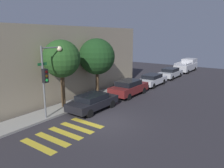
{
  "coord_description": "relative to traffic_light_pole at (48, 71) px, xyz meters",
  "views": [
    {
      "loc": [
        -10.68,
        -8.33,
        5.61
      ],
      "look_at": [
        3.79,
        2.1,
        1.6
      ],
      "focal_mm": 35.0,
      "sensor_mm": 36.0,
      "label": 1
    }
  ],
  "objects": [
    {
      "name": "ground_plane",
      "position": [
        1.64,
        -3.37,
        -3.31
      ],
      "size": [
        60.0,
        60.0,
        0.0
      ],
      "primitive_type": "plane",
      "color": "#2D2B30"
    },
    {
      "name": "sidewalk",
      "position": [
        1.64,
        0.81,
        -3.24
      ],
      "size": [
        26.0,
        1.95,
        0.14
      ],
      "primitive_type": "cube",
      "color": "gray",
      "rests_on": "ground"
    },
    {
      "name": "building_row",
      "position": [
        1.64,
        5.18,
        -0.12
      ],
      "size": [
        26.0,
        6.0,
        6.38
      ],
      "primitive_type": "cube",
      "color": "gray",
      "rests_on": "ground"
    },
    {
      "name": "crosswalk",
      "position": [
        -1.05,
        -2.57,
        -3.31
      ],
      "size": [
        4.22,
        2.6,
        0.0
      ],
      "color": "gold",
      "rests_on": "ground"
    },
    {
      "name": "traffic_light_pole",
      "position": [
        0.0,
        0.0,
        0.0
      ],
      "size": [
        2.0,
        0.56,
        4.95
      ],
      "color": "slate",
      "rests_on": "ground"
    },
    {
      "name": "sedan_near_corner",
      "position": [
        2.94,
        -1.27,
        -2.63
      ],
      "size": [
        4.25,
        1.82,
        1.27
      ],
      "color": "black",
      "rests_on": "ground"
    },
    {
      "name": "sedan_middle",
      "position": [
        8.17,
        -1.27,
        -2.54
      ],
      "size": [
        4.48,
        1.87,
        1.46
      ],
      "color": "maroon",
      "rests_on": "ground"
    },
    {
      "name": "sedan_far_end",
      "position": [
        13.23,
        -1.27,
        -2.62
      ],
      "size": [
        4.42,
        1.77,
        1.3
      ],
      "color": "silver",
      "rests_on": "ground"
    },
    {
      "name": "sedan_tail_of_row",
      "position": [
        18.79,
        -1.27,
        -2.6
      ],
      "size": [
        4.59,
        1.81,
        1.33
      ],
      "color": "#B7BABF",
      "rests_on": "ground"
    },
    {
      "name": "pickup_truck",
      "position": [
        25.6,
        -1.27,
        -2.37
      ],
      "size": [
        5.79,
        1.99,
        1.89
      ],
      "color": "#BCBCC1",
      "rests_on": "ground"
    },
    {
      "name": "tree_near_corner",
      "position": [
        2.03,
        0.96,
        0.54
      ],
      "size": [
        2.84,
        2.84,
        5.3
      ],
      "color": "#4C3823",
      "rests_on": "ground"
    },
    {
      "name": "tree_midblock",
      "position": [
        6.19,
        0.96,
        0.39
      ],
      "size": [
        3.26,
        3.26,
        5.35
      ],
      "color": "#4C3823",
      "rests_on": "ground"
    }
  ]
}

